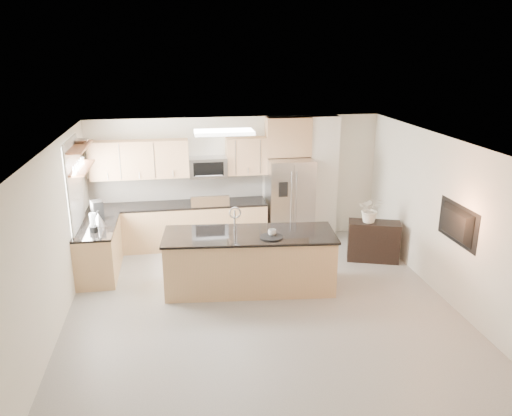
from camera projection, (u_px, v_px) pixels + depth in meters
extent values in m
plane|color=#9B9994|center=(263.00, 311.00, 7.78)|extent=(6.50, 6.50, 0.00)
cube|color=white|center=(264.00, 147.00, 6.99)|extent=(6.00, 6.50, 0.02)
cube|color=silver|center=(236.00, 179.00, 10.44)|extent=(6.00, 0.02, 2.60)
cube|color=silver|center=(328.00, 364.00, 4.33)|extent=(6.00, 0.02, 2.60)
cube|color=silver|center=(51.00, 246.00, 6.93)|extent=(0.02, 6.50, 2.60)
cube|color=silver|center=(451.00, 223.00, 7.84)|extent=(0.02, 6.50, 2.60)
cube|color=tan|center=(180.00, 226.00, 10.21)|extent=(3.55, 0.65, 0.88)
cube|color=black|center=(178.00, 205.00, 10.07)|extent=(3.55, 0.66, 0.04)
cube|color=beige|center=(178.00, 187.00, 10.28)|extent=(3.55, 0.02, 0.52)
cube|color=tan|center=(99.00, 251.00, 8.98)|extent=(0.65, 1.50, 0.88)
cube|color=black|center=(97.00, 227.00, 8.84)|extent=(0.66, 1.50, 0.04)
cube|color=black|center=(210.00, 224.00, 10.30)|extent=(0.76, 0.64, 0.90)
cube|color=black|center=(209.00, 203.00, 10.16)|extent=(0.76, 0.62, 0.03)
cube|color=#B7B7B9|center=(210.00, 202.00, 9.84)|extent=(0.76, 0.04, 0.22)
cube|color=tan|center=(139.00, 159.00, 9.83)|extent=(1.92, 0.33, 0.75)
cube|color=tan|center=(246.00, 156.00, 10.15)|extent=(0.82, 0.33, 0.75)
cube|color=#B7B7B9|center=(208.00, 167.00, 10.06)|extent=(0.76, 0.40, 0.40)
cube|color=black|center=(209.00, 169.00, 9.87)|extent=(0.60, 0.02, 0.28)
cube|color=#B7B7B9|center=(289.00, 201.00, 10.37)|extent=(0.92, 0.75, 1.78)
cube|color=gray|center=(294.00, 206.00, 10.02)|extent=(0.02, 0.01, 1.69)
cube|color=black|center=(283.00, 190.00, 9.86)|extent=(0.18, 0.03, 0.30)
cube|color=white|center=(322.00, 178.00, 10.57)|extent=(0.60, 0.30, 2.60)
cube|color=white|center=(74.00, 187.00, 8.56)|extent=(0.03, 1.05, 1.55)
cube|color=silver|center=(75.00, 187.00, 8.56)|extent=(0.03, 1.15, 1.65)
cube|color=brown|center=(81.00, 168.00, 8.58)|extent=(0.30, 1.20, 0.04)
cube|color=brown|center=(79.00, 147.00, 8.47)|extent=(0.30, 1.20, 0.04)
cube|color=white|center=(224.00, 132.00, 8.44)|extent=(1.00, 0.50, 0.06)
cube|color=tan|center=(250.00, 262.00, 8.42)|extent=(2.87, 1.22, 0.94)
cube|color=black|center=(249.00, 235.00, 8.27)|extent=(2.93, 1.28, 0.04)
cube|color=black|center=(237.00, 236.00, 8.24)|extent=(0.59, 0.43, 0.01)
cylinder|color=#B7B7B9|center=(235.00, 220.00, 8.40)|extent=(0.03, 0.03, 0.34)
torus|color=#B7B7B9|center=(235.00, 213.00, 8.29)|extent=(0.21, 0.03, 0.21)
cube|color=black|center=(373.00, 241.00, 9.57)|extent=(1.04, 0.69, 0.77)
imported|color=silver|center=(272.00, 233.00, 8.16)|extent=(0.18, 0.18, 0.11)
cylinder|color=black|center=(271.00, 237.00, 8.09)|extent=(0.43, 0.43, 0.02)
cylinder|color=black|center=(94.00, 229.00, 8.53)|extent=(0.14, 0.14, 0.10)
cylinder|color=silver|center=(93.00, 220.00, 8.47)|extent=(0.11, 0.11, 0.24)
cone|color=#B7B7B9|center=(99.00, 220.00, 8.77)|extent=(0.22, 0.22, 0.25)
cylinder|color=black|center=(98.00, 212.00, 8.73)|extent=(0.04, 0.04, 0.04)
cube|color=black|center=(97.00, 210.00, 9.11)|extent=(0.26, 0.28, 0.35)
cylinder|color=#B7B7B9|center=(97.00, 215.00, 9.08)|extent=(0.11, 0.11, 0.12)
imported|color=#B7B7B9|center=(81.00, 140.00, 8.70)|extent=(0.39, 0.39, 0.08)
imported|color=silver|center=(371.00, 203.00, 9.34)|extent=(0.85, 0.79, 0.76)
imported|color=black|center=(453.00, 224.00, 7.62)|extent=(0.14, 1.08, 0.62)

